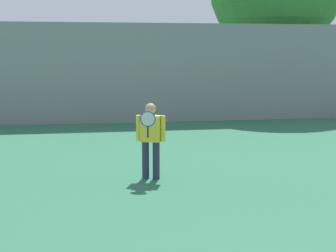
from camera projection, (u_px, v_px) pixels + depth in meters
tennis_player at (151, 136)px, 9.28m from camera, size 0.57×0.48×1.53m
back_fence at (155, 73)px, 16.73m from camera, size 28.64×0.06×3.54m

